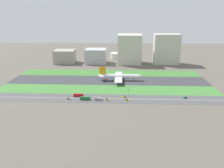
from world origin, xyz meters
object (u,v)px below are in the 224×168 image
Objects in this scene: car_2 at (69,99)px; car_4 at (124,97)px; bus_1 at (78,95)px; fuel_tank_centre at (130,56)px; car_1 at (107,99)px; traffic_light at (129,92)px; cargo_warehouse at (166,49)px; bus_0 at (85,98)px; hangar_building at (96,56)px; car_0 at (127,100)px; office_tower at (129,49)px; airliner at (119,76)px; fuel_tank_west at (116,56)px; terminal_building at (65,56)px; truck_0 at (98,99)px; car_3 at (185,98)px.

car_2 is 62.83m from car_4.
fuel_tank_centre is at bearing 73.39° from bus_1.
fuel_tank_centre reaches higher than car_1.
traffic_light is 0.13× the size of cargo_warehouse.
fuel_tank_centre is at bearing -103.80° from bus_0.
car_1 is 195.33m from hangar_building.
car_0 is 0.11× the size of hangar_building.
fuel_tank_centre is (14.61, 227.00, 5.23)m from car_4.
bus_1 is at bearing -16.21° from car_1.
car_2 is 0.61× the size of traffic_light.
hangar_building reaches higher than traffic_light.
cargo_warehouse is at bearing -126.36° from car_2.
car_2 is 69.79m from traffic_light.
cargo_warehouse reaches higher than car_2.
airliner is at bearing -98.93° from office_tower.
traffic_light reaches higher than car_2.
car_1 is 0.20× the size of fuel_tank_west.
fuel_tank_west is at bearing 94.00° from car_4.
car_0 is 0.38× the size of bus_0.
terminal_building is 0.97× the size of hangar_building.
traffic_light is (12.40, -60.01, -1.94)m from airliner.
hangar_building is at bearing -83.12° from truck_0.
airliner is at bearing 138.52° from car_3.
fuel_tank_centre reaches higher than car_2.
car_0 is at bearing -92.32° from office_tower.
car_3 is at bearing 0.00° from car_4.
fuel_tank_west is at bearing -90.68° from car_1.
airliner is 3.06× the size of fuel_tank_centre.
traffic_light is at bearing -84.47° from fuel_tank_west.
car_4 is at bearing 180.00° from car_3.
traffic_light is (48.91, 17.99, 2.47)m from bus_0.
airliner is at bearing -47.41° from terminal_building.
car_3 is at bearing -174.23° from truck_0.
traffic_light is at bearing -92.43° from fuel_tank_centre.
cargo_warehouse is (74.03, 174.01, 23.28)m from traffic_light.
fuel_tank_centre reaches higher than car_3.
car_4 is (-69.84, 0.00, 0.00)m from car_3.
car_2 is 0.12× the size of terminal_building.
bus_0 is at bearing 0.00° from car_1.
car_4 is at bearing -93.68° from fuel_tank_centre.
terminal_building is 1.67× the size of fuel_tank_west.
car_2 is at bearing -125.16° from airliner.
cargo_warehouse is at bearing 66.95° from traffic_light.
hangar_building is (59.50, 0.00, 1.22)m from terminal_building.
car_4 is 1.00× the size of car_0.
car_1 is 196.01m from office_tower.
hangar_building is at bearing 123.88° from car_3.
bus_1 is at bearing -172.21° from traffic_light.
car_3 is 67.53m from car_0.
car_4 is (62.03, 10.00, 0.00)m from car_2.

